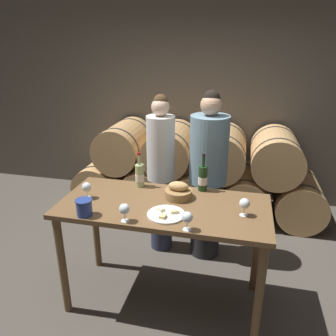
# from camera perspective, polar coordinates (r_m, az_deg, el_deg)

# --- Properties ---
(ground_plane) EXTENTS (10.00, 10.00, 0.00)m
(ground_plane) POSITION_cam_1_polar(r_m,az_deg,el_deg) (3.17, -0.66, -21.74)
(ground_plane) COLOR #4C473F
(stone_wall_back) EXTENTS (10.00, 0.12, 3.20)m
(stone_wall_back) POSITION_cam_1_polar(r_m,az_deg,el_deg) (4.62, 6.29, 14.18)
(stone_wall_back) COLOR #60594F
(stone_wall_back) RESTS_ON ground_plane
(barrel_stack) EXTENTS (3.24, 0.87, 1.15)m
(barrel_stack) POSITION_cam_1_polar(r_m,az_deg,el_deg) (4.35, 4.81, -0.66)
(barrel_stack) COLOR tan
(barrel_stack) RESTS_ON ground_plane
(tasting_table) EXTENTS (1.66, 0.75, 0.95)m
(tasting_table) POSITION_cam_1_polar(r_m,az_deg,el_deg) (2.67, -0.74, -8.75)
(tasting_table) COLOR brown
(tasting_table) RESTS_ON ground_plane
(person_left) EXTENTS (0.28, 0.28, 1.69)m
(person_left) POSITION_cam_1_polar(r_m,az_deg,el_deg) (3.38, -1.24, -1.04)
(person_left) COLOR #2D334C
(person_left) RESTS_ON ground_plane
(person_right) EXTENTS (0.38, 0.38, 1.75)m
(person_right) POSITION_cam_1_polar(r_m,az_deg,el_deg) (3.30, 6.92, -1.67)
(person_right) COLOR #232326
(person_right) RESTS_ON ground_plane
(wine_bottle_red) EXTENTS (0.08, 0.08, 0.33)m
(wine_bottle_red) POSITION_cam_1_polar(r_m,az_deg,el_deg) (2.81, 6.08, -1.76)
(wine_bottle_red) COLOR #193819
(wine_bottle_red) RESTS_ON tasting_table
(wine_bottle_white) EXTENTS (0.08, 0.08, 0.32)m
(wine_bottle_white) POSITION_cam_1_polar(r_m,az_deg,el_deg) (2.89, -4.95, -1.25)
(wine_bottle_white) COLOR #ADBC7F
(wine_bottle_white) RESTS_ON tasting_table
(blue_crock) EXTENTS (0.12, 0.12, 0.13)m
(blue_crock) POSITION_cam_1_polar(r_m,az_deg,el_deg) (2.50, -14.40, -6.57)
(blue_crock) COLOR navy
(blue_crock) RESTS_ON tasting_table
(bread_basket) EXTENTS (0.22, 0.22, 0.14)m
(bread_basket) POSITION_cam_1_polar(r_m,az_deg,el_deg) (2.69, 1.82, -4.14)
(bread_basket) COLOR olive
(bread_basket) RESTS_ON tasting_table
(cheese_plate) EXTENTS (0.28, 0.28, 0.04)m
(cheese_plate) POSITION_cam_1_polar(r_m,az_deg,el_deg) (2.45, -0.33, -8.04)
(cheese_plate) COLOR white
(cheese_plate) RESTS_ON tasting_table
(wine_glass_far_left) EXTENTS (0.08, 0.08, 0.14)m
(wine_glass_far_left) POSITION_cam_1_polar(r_m,az_deg,el_deg) (2.75, -14.00, -3.29)
(wine_glass_far_left) COLOR white
(wine_glass_far_left) RESTS_ON tasting_table
(wine_glass_left) EXTENTS (0.08, 0.08, 0.14)m
(wine_glass_left) POSITION_cam_1_polar(r_m,az_deg,el_deg) (2.35, -7.60, -7.15)
(wine_glass_left) COLOR white
(wine_glass_left) RESTS_ON tasting_table
(wine_glass_center) EXTENTS (0.08, 0.08, 0.14)m
(wine_glass_center) POSITION_cam_1_polar(r_m,az_deg,el_deg) (2.24, 3.36, -8.62)
(wine_glass_center) COLOR white
(wine_glass_center) RESTS_ON tasting_table
(wine_glass_right) EXTENTS (0.08, 0.08, 0.14)m
(wine_glass_right) POSITION_cam_1_polar(r_m,az_deg,el_deg) (2.47, 13.19, -6.11)
(wine_glass_right) COLOR white
(wine_glass_right) RESTS_ON tasting_table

